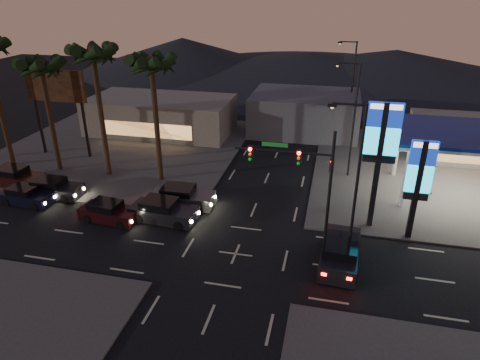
% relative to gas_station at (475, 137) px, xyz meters
% --- Properties ---
extents(ground, '(140.00, 140.00, 0.00)m').
position_rel_gas_station_xyz_m(ground, '(-16.00, -12.00, -5.08)').
color(ground, black).
rests_on(ground, ground).
extents(corner_lot_ne, '(24.00, 24.00, 0.12)m').
position_rel_gas_station_xyz_m(corner_lot_ne, '(0.00, 4.00, -5.02)').
color(corner_lot_ne, '#47443F').
rests_on(corner_lot_ne, ground).
extents(corner_lot_nw, '(24.00, 24.00, 0.12)m').
position_rel_gas_station_xyz_m(corner_lot_nw, '(-32.00, 4.00, -5.02)').
color(corner_lot_nw, '#47443F').
rests_on(corner_lot_nw, ground).
extents(gas_station, '(12.20, 8.20, 5.47)m').
position_rel_gas_station_xyz_m(gas_station, '(0.00, 0.00, 0.00)').
color(gas_station, silver).
rests_on(gas_station, ground).
extents(convenience_store, '(10.00, 6.00, 4.00)m').
position_rel_gas_station_xyz_m(convenience_store, '(2.00, 9.00, -3.08)').
color(convenience_store, '#726B5B').
rests_on(convenience_store, ground).
extents(pylon_sign_tall, '(2.20, 0.35, 9.00)m').
position_rel_gas_station_xyz_m(pylon_sign_tall, '(-7.50, -6.50, 1.31)').
color(pylon_sign_tall, black).
rests_on(pylon_sign_tall, ground).
extents(pylon_sign_short, '(1.60, 0.35, 7.00)m').
position_rel_gas_station_xyz_m(pylon_sign_short, '(-5.00, -7.50, -0.42)').
color(pylon_sign_short, black).
rests_on(pylon_sign_short, ground).
extents(traffic_signal_mast, '(6.10, 0.39, 8.00)m').
position_rel_gas_station_xyz_m(traffic_signal_mast, '(-12.24, -10.01, 0.15)').
color(traffic_signal_mast, black).
rests_on(traffic_signal_mast, ground).
extents(pedestal_signal, '(0.32, 0.39, 4.30)m').
position_rel_gas_station_xyz_m(pedestal_signal, '(-10.50, -5.02, -2.16)').
color(pedestal_signal, black).
rests_on(pedestal_signal, ground).
extents(streetlight_near, '(2.14, 0.25, 10.00)m').
position_rel_gas_station_xyz_m(streetlight_near, '(-9.21, -11.00, 0.64)').
color(streetlight_near, black).
rests_on(streetlight_near, ground).
extents(streetlight_mid, '(2.14, 0.25, 10.00)m').
position_rel_gas_station_xyz_m(streetlight_mid, '(-9.21, 2.00, 0.64)').
color(streetlight_mid, black).
rests_on(streetlight_mid, ground).
extents(streetlight_far, '(2.14, 0.25, 10.00)m').
position_rel_gas_station_xyz_m(streetlight_far, '(-9.21, 16.00, 0.64)').
color(streetlight_far, black).
rests_on(streetlight_far, ground).
extents(palm_a, '(4.41, 4.41, 10.86)m').
position_rel_gas_station_xyz_m(palm_a, '(-25.00, -2.50, 4.35)').
color(palm_a, black).
rests_on(palm_a, ground).
extents(palm_b, '(4.41, 4.41, 11.46)m').
position_rel_gas_station_xyz_m(palm_b, '(-30.00, -2.50, 4.89)').
color(palm_b, black).
rests_on(palm_b, ground).
extents(palm_c, '(4.41, 4.41, 10.26)m').
position_rel_gas_station_xyz_m(palm_c, '(-35.00, -2.50, 3.80)').
color(palm_c, black).
rests_on(palm_c, ground).
extents(billboard, '(6.00, 0.30, 8.50)m').
position_rel_gas_station_xyz_m(billboard, '(-36.50, 1.00, 1.25)').
color(billboard, black).
rests_on(billboard, ground).
extents(building_far_west, '(16.00, 8.00, 4.00)m').
position_rel_gas_station_xyz_m(building_far_west, '(-30.00, 10.00, -3.08)').
color(building_far_west, '#726B5B').
rests_on(building_far_west, ground).
extents(building_far_mid, '(12.00, 9.00, 4.40)m').
position_rel_gas_station_xyz_m(building_far_mid, '(-14.00, 14.00, -2.88)').
color(building_far_mid, '#4C4C51').
rests_on(building_far_mid, ground).
extents(hill_left, '(40.00, 40.00, 6.00)m').
position_rel_gas_station_xyz_m(hill_left, '(-41.00, 48.00, -2.08)').
color(hill_left, black).
rests_on(hill_left, ground).
extents(hill_right, '(50.00, 50.00, 5.00)m').
position_rel_gas_station_xyz_m(hill_right, '(-1.00, 48.00, -2.58)').
color(hill_right, black).
rests_on(hill_right, ground).
extents(hill_center, '(60.00, 60.00, 4.00)m').
position_rel_gas_station_xyz_m(hill_center, '(-16.00, 48.00, -3.08)').
color(hill_center, black).
rests_on(hill_center, ground).
extents(car_lane_a_front, '(5.13, 2.45, 1.63)m').
position_rel_gas_station_xyz_m(car_lane_a_front, '(-22.12, -9.01, -4.32)').
color(car_lane_a_front, black).
rests_on(car_lane_a_front, ground).
extents(car_lane_a_mid, '(4.54, 2.21, 1.44)m').
position_rel_gas_station_xyz_m(car_lane_a_mid, '(-25.98, -9.86, -4.41)').
color(car_lane_a_mid, black).
rests_on(car_lane_a_mid, ground).
extents(car_lane_a_rear, '(4.39, 2.04, 1.40)m').
position_rel_gas_station_xyz_m(car_lane_a_rear, '(-33.59, -8.90, -4.43)').
color(car_lane_a_rear, black).
rests_on(car_lane_a_rear, ground).
extents(car_lane_b_front, '(5.03, 2.25, 1.62)m').
position_rel_gas_station_xyz_m(car_lane_b_front, '(-21.57, -6.59, -4.33)').
color(car_lane_b_front, '#4D4D4F').
rests_on(car_lane_b_front, ground).
extents(car_lane_b_mid, '(4.76, 2.07, 1.54)m').
position_rel_gas_station_xyz_m(car_lane_b_mid, '(-32.28, -7.41, -4.37)').
color(car_lane_b_mid, black).
rests_on(car_lane_b_mid, ground).
extents(car_lane_b_rear, '(5.07, 2.40, 1.61)m').
position_rel_gas_station_xyz_m(car_lane_b_rear, '(-36.76, -6.24, -4.33)').
color(car_lane_b_rear, black).
rests_on(car_lane_b_rear, ground).
extents(suv_station, '(2.54, 5.33, 1.73)m').
position_rel_gas_station_xyz_m(suv_station, '(-9.51, -11.52, -4.28)').
color(suv_station, black).
rests_on(suv_station, ground).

